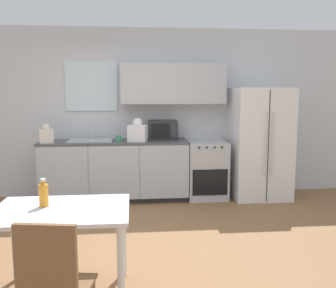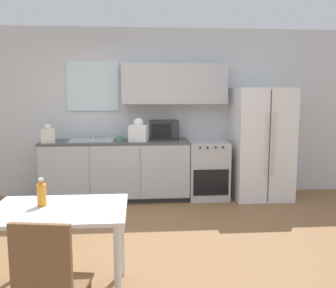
% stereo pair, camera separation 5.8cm
% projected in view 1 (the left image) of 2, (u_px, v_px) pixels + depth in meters
% --- Properties ---
extents(ground_plane, '(12.00, 12.00, 0.00)m').
position_uv_depth(ground_plane, '(133.00, 245.00, 4.14)').
color(ground_plane, olive).
extents(wall_back, '(12.00, 0.38, 2.70)m').
position_uv_depth(wall_back, '(137.00, 108.00, 6.07)').
color(wall_back, silver).
rests_on(wall_back, ground_plane).
extents(kitchen_counter, '(2.27, 0.66, 0.93)m').
position_uv_depth(kitchen_counter, '(115.00, 170.00, 5.85)').
color(kitchen_counter, '#333333').
rests_on(kitchen_counter, ground_plane).
extents(oven_range, '(0.62, 0.66, 0.91)m').
position_uv_depth(oven_range, '(206.00, 169.00, 5.99)').
color(oven_range, '#B7BABC').
rests_on(oven_range, ground_plane).
extents(refrigerator, '(0.88, 0.80, 1.75)m').
position_uv_depth(refrigerator, '(260.00, 143.00, 5.95)').
color(refrigerator, white).
rests_on(refrigerator, ground_plane).
extents(kitchen_sink, '(0.67, 0.44, 0.25)m').
position_uv_depth(kitchen_sink, '(91.00, 140.00, 5.76)').
color(kitchen_sink, '#B7BABC').
rests_on(kitchen_sink, kitchen_counter).
extents(microwave, '(0.45, 0.34, 0.30)m').
position_uv_depth(microwave, '(163.00, 130.00, 5.96)').
color(microwave, '#282828').
rests_on(microwave, kitchen_counter).
extents(coffee_mug, '(0.11, 0.08, 0.10)m').
position_uv_depth(coffee_mug, '(119.00, 139.00, 5.64)').
color(coffee_mug, '#3F8C66').
rests_on(coffee_mug, kitchen_counter).
extents(grocery_bag_0, '(0.23, 0.21, 0.29)m').
position_uv_depth(grocery_bag_0, '(46.00, 135.00, 5.52)').
color(grocery_bag_0, silver).
rests_on(grocery_bag_0, kitchen_counter).
extents(grocery_bag_1, '(0.32, 0.29, 0.36)m').
position_uv_depth(grocery_bag_1, '(138.00, 131.00, 5.69)').
color(grocery_bag_1, white).
rests_on(grocery_bag_1, kitchen_counter).
extents(dining_table, '(1.08, 0.78, 0.75)m').
position_uv_depth(dining_table, '(62.00, 222.00, 2.99)').
color(dining_table, white).
rests_on(dining_table, ground_plane).
extents(dining_chair_near, '(0.46, 0.46, 0.93)m').
position_uv_depth(dining_chair_near, '(52.00, 282.00, 2.26)').
color(dining_chair_near, brown).
rests_on(dining_chair_near, ground_plane).
extents(drink_bottle, '(0.07, 0.07, 0.23)m').
position_uv_depth(drink_bottle, '(44.00, 195.00, 3.03)').
color(drink_bottle, orange).
rests_on(drink_bottle, dining_table).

